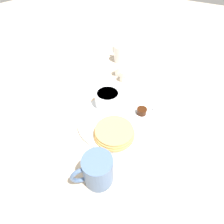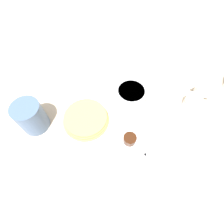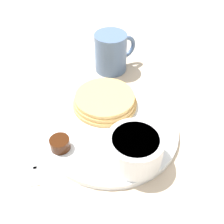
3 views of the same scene
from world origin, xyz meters
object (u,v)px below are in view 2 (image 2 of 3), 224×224
Objects in this scene: fork at (139,157)px; plate at (108,116)px; bowl at (131,96)px; creamer_pitcher_near at (191,101)px; coffee_mug at (31,116)px; creamer_pitcher_far at (200,92)px.

plate is at bearing -39.31° from fork.
bowl is 0.20m from creamer_pitcher_near.
creamer_pitcher_far is at bearing -152.65° from coffee_mug.
creamer_pitcher_near is 0.25m from fork.
coffee_mug is at bearing 31.15° from bowl.
bowl reaches higher than plate.
fork is (-0.07, 0.18, -0.04)m from bowl.
plate is 4.48× the size of creamer_pitcher_far.
plate is 0.28m from creamer_pitcher_near.
bowl is 1.87× the size of creamer_pitcher_near.
coffee_mug is 1.95× the size of creamer_pitcher_near.
plate is 0.10m from bowl.
plate is at bearing -157.02° from coffee_mug.
coffee_mug is 1.72× the size of creamer_pitcher_far.
bowl reaches higher than fork.
creamer_pitcher_far reaches higher than plate.
bowl is at bearing -127.83° from plate.
creamer_pitcher_far is (-0.22, -0.09, -0.02)m from bowl.
plate is 0.16m from fork.
bowl is at bearing -148.85° from coffee_mug.
creamer_pitcher_near is at bearing -155.14° from plate.
bowl reaches higher than creamer_pitcher_far.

